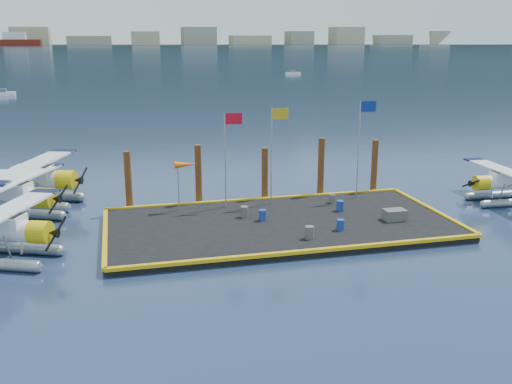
{
  "coord_description": "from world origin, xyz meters",
  "views": [
    {
      "loc": [
        -9.06,
        -30.71,
        10.87
      ],
      "look_at": [
        -0.96,
        2.0,
        1.75
      ],
      "focal_mm": 40.0,
      "sensor_mm": 36.0,
      "label": 1
    }
  ],
  "objects_px": {
    "drum_1": "(340,225)",
    "flagpole_yellow": "(274,141)",
    "drum_4": "(332,199)",
    "piling_2": "(265,176)",
    "piling_1": "(198,177)",
    "seaplane_b": "(5,199)",
    "seaplane_c": "(28,182)",
    "piling_4": "(374,168)",
    "flagpole_blue": "(362,135)",
    "piling_3": "(321,169)",
    "windsock": "(185,166)",
    "drum_5": "(244,212)",
    "piling_0": "(128,182)",
    "flagpole_red": "(228,145)",
    "drum_3": "(310,232)",
    "crate": "(395,215)",
    "drum_0": "(263,215)",
    "seaplane_d": "(509,184)",
    "drum_2": "(340,206)"
  },
  "relations": [
    {
      "from": "piling_0",
      "to": "drum_0",
      "type": "bearing_deg",
      "value": -32.97
    },
    {
      "from": "flagpole_blue",
      "to": "piling_0",
      "type": "distance_m",
      "value": 15.51
    },
    {
      "from": "windsock",
      "to": "seaplane_d",
      "type": "bearing_deg",
      "value": -5.91
    },
    {
      "from": "crate",
      "to": "piling_0",
      "type": "xyz_separation_m",
      "value": [
        -15.21,
        6.72,
        1.28
      ]
    },
    {
      "from": "drum_3",
      "to": "flagpole_yellow",
      "type": "xyz_separation_m",
      "value": [
        -0.03,
        7.01,
        3.77
      ]
    },
    {
      "from": "drum_4",
      "to": "piling_2",
      "type": "bearing_deg",
      "value": 148.78
    },
    {
      "from": "windsock",
      "to": "piling_1",
      "type": "relative_size",
      "value": 0.74
    },
    {
      "from": "seaplane_c",
      "to": "piling_1",
      "type": "xyz_separation_m",
      "value": [
        10.96,
        -3.07,
        0.45
      ]
    },
    {
      "from": "drum_2",
      "to": "piling_4",
      "type": "bearing_deg",
      "value": 44.86
    },
    {
      "from": "drum_4",
      "to": "piling_1",
      "type": "distance_m",
      "value": 8.9
    },
    {
      "from": "seaplane_c",
      "to": "piling_4",
      "type": "relative_size",
      "value": 2.65
    },
    {
      "from": "drum_3",
      "to": "flagpole_blue",
      "type": "distance_m",
      "value": 10.01
    },
    {
      "from": "piling_0",
      "to": "flagpole_red",
      "type": "bearing_deg",
      "value": -14.46
    },
    {
      "from": "drum_1",
      "to": "flagpole_yellow",
      "type": "height_order",
      "value": "flagpole_yellow"
    },
    {
      "from": "seaplane_c",
      "to": "drum_3",
      "type": "relative_size",
      "value": 15.36
    },
    {
      "from": "drum_5",
      "to": "crate",
      "type": "xyz_separation_m",
      "value": [
        8.55,
        -2.69,
        -0.01
      ]
    },
    {
      "from": "piling_3",
      "to": "piling_1",
      "type": "bearing_deg",
      "value": 180.0
    },
    {
      "from": "drum_1",
      "to": "crate",
      "type": "height_order",
      "value": "crate"
    },
    {
      "from": "flagpole_blue",
      "to": "piling_3",
      "type": "bearing_deg",
      "value": 143.93
    },
    {
      "from": "drum_5",
      "to": "piling_0",
      "type": "height_order",
      "value": "piling_0"
    },
    {
      "from": "seaplane_b",
      "to": "flagpole_yellow",
      "type": "distance_m",
      "value": 16.73
    },
    {
      "from": "piling_4",
      "to": "crate",
      "type": "bearing_deg",
      "value": -104.91
    },
    {
      "from": "crate",
      "to": "flagpole_blue",
      "type": "xyz_separation_m",
      "value": [
        -0.01,
        5.12,
        3.96
      ]
    },
    {
      "from": "drum_5",
      "to": "piling_2",
      "type": "relative_size",
      "value": 0.18
    },
    {
      "from": "piling_2",
      "to": "flagpole_yellow",
      "type": "bearing_deg",
      "value": -82.79
    },
    {
      "from": "seaplane_d",
      "to": "flagpole_blue",
      "type": "relative_size",
      "value": 1.3
    },
    {
      "from": "seaplane_b",
      "to": "windsock",
      "type": "distance_m",
      "value": 10.88
    },
    {
      "from": "drum_4",
      "to": "drum_5",
      "type": "bearing_deg",
      "value": -165.43
    },
    {
      "from": "seaplane_b",
      "to": "drum_1",
      "type": "bearing_deg",
      "value": 93.23
    },
    {
      "from": "crate",
      "to": "windsock",
      "type": "distance_m",
      "value": 13.05
    },
    {
      "from": "seaplane_c",
      "to": "flagpole_red",
      "type": "height_order",
      "value": "flagpole_red"
    },
    {
      "from": "windsock",
      "to": "seaplane_c",
      "type": "bearing_deg",
      "value": 154.8
    },
    {
      "from": "seaplane_c",
      "to": "flagpole_red",
      "type": "bearing_deg",
      "value": 88.73
    },
    {
      "from": "piling_4",
      "to": "flagpole_blue",
      "type": "bearing_deg",
      "value": -138.42
    },
    {
      "from": "flagpole_yellow",
      "to": "windsock",
      "type": "bearing_deg",
      "value": 180.0
    },
    {
      "from": "drum_1",
      "to": "flagpole_red",
      "type": "distance_m",
      "value": 8.8
    },
    {
      "from": "piling_2",
      "to": "drum_1",
      "type": "bearing_deg",
      "value": -72.77
    },
    {
      "from": "seaplane_c",
      "to": "drum_1",
      "type": "height_order",
      "value": "seaplane_c"
    },
    {
      "from": "seaplane_b",
      "to": "seaplane_c",
      "type": "xyz_separation_m",
      "value": [
        0.78,
        3.8,
        0.08
      ]
    },
    {
      "from": "piling_1",
      "to": "piling_2",
      "type": "xyz_separation_m",
      "value": [
        4.5,
        0.0,
        -0.2
      ]
    },
    {
      "from": "drum_1",
      "to": "piling_2",
      "type": "distance_m",
      "value": 8.13
    },
    {
      "from": "seaplane_d",
      "to": "drum_3",
      "type": "height_order",
      "value": "seaplane_d"
    },
    {
      "from": "seaplane_b",
      "to": "drum_2",
      "type": "distance_m",
      "value": 20.33
    },
    {
      "from": "seaplane_b",
      "to": "windsock",
      "type": "height_order",
      "value": "seaplane_b"
    },
    {
      "from": "piling_0",
      "to": "piling_4",
      "type": "relative_size",
      "value": 1.0
    },
    {
      "from": "drum_1",
      "to": "piling_1",
      "type": "relative_size",
      "value": 0.15
    },
    {
      "from": "drum_5",
      "to": "windsock",
      "type": "xyz_separation_m",
      "value": [
        -3.19,
        2.43,
        2.49
      ]
    },
    {
      "from": "seaplane_b",
      "to": "piling_4",
      "type": "xyz_separation_m",
      "value": [
        24.24,
        0.73,
        0.43
      ]
    },
    {
      "from": "drum_3",
      "to": "crate",
      "type": "bearing_deg",
      "value": 17.48
    },
    {
      "from": "piling_3",
      "to": "drum_3",
      "type": "bearing_deg",
      "value": -113.65
    }
  ]
}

